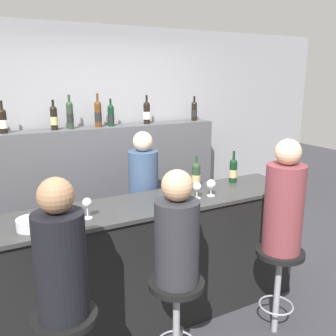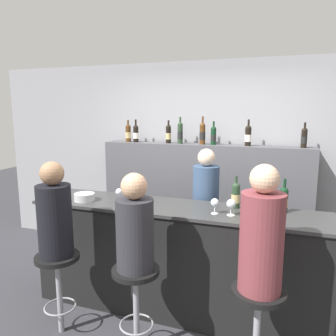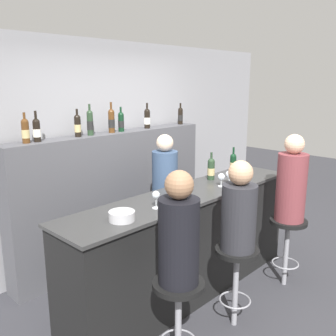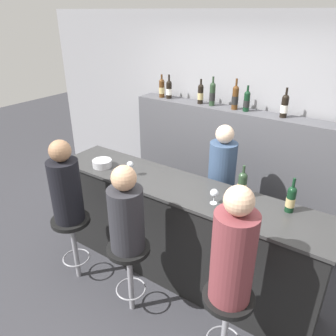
{
  "view_description": "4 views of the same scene",
  "coord_description": "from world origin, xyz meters",
  "px_view_note": "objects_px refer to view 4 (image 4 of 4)",
  "views": [
    {
      "loc": [
        -1.24,
        -2.33,
        2.08
      ],
      "look_at": [
        0.13,
        0.19,
        1.36
      ],
      "focal_mm": 40.0,
      "sensor_mm": 36.0,
      "label": 1
    },
    {
      "loc": [
        0.93,
        -2.57,
        1.97
      ],
      "look_at": [
        -0.04,
        0.21,
        1.45
      ],
      "focal_mm": 35.0,
      "sensor_mm": 36.0,
      "label": 2
    },
    {
      "loc": [
        -2.66,
        -1.99,
        2.14
      ],
      "look_at": [
        -0.23,
        0.34,
        1.35
      ],
      "focal_mm": 40.0,
      "sensor_mm": 36.0,
      "label": 3
    },
    {
      "loc": [
        1.45,
        -2.03,
        2.57
      ],
      "look_at": [
        -0.16,
        0.3,
        1.21
      ],
      "focal_mm": 35.0,
      "sensor_mm": 36.0,
      "label": 4
    }
  ],
  "objects_px": {
    "wine_bottle_backbar_1": "(169,89)",
    "guest_seated_middle": "(126,214)",
    "wine_bottle_backbar_3": "(212,94)",
    "wine_bottle_backbar_4": "(235,97)",
    "metal_bowl": "(102,163)",
    "bar_stool_middle": "(129,261)",
    "bar_stool_left": "(72,232)",
    "bar_stool_right": "(227,311)",
    "wine_bottle_backbar_0": "(162,88)",
    "wine_bottle_backbar_2": "(201,94)",
    "wine_bottle_backbar_5": "(247,101)",
    "guest_seated_right": "(233,252)",
    "wine_bottle_counter_1": "(291,199)",
    "wine_bottle_counter_0": "(242,184)",
    "bartender": "(220,199)",
    "wine_glass_1": "(214,193)",
    "guest_seated_left": "(65,186)",
    "wine_glass_2": "(230,198)",
    "wine_bottle_backbar_6": "(285,106)",
    "wine_glass_0": "(130,165)"
  },
  "relations": [
    {
      "from": "wine_bottle_backbar_0",
      "to": "wine_bottle_backbar_2",
      "type": "distance_m",
      "value": 0.58
    },
    {
      "from": "guest_seated_right",
      "to": "bar_stool_left",
      "type": "bearing_deg",
      "value": 180.0
    },
    {
      "from": "wine_bottle_backbar_1",
      "to": "bar_stool_right",
      "type": "xyz_separation_m",
      "value": [
        1.76,
        -1.81,
        -1.1
      ]
    },
    {
      "from": "wine_bottle_backbar_1",
      "to": "bar_stool_middle",
      "type": "bearing_deg",
      "value": -65.74
    },
    {
      "from": "wine_bottle_backbar_4",
      "to": "wine_bottle_backbar_5",
      "type": "height_order",
      "value": "wine_bottle_backbar_4"
    },
    {
      "from": "wine_glass_1",
      "to": "guest_seated_left",
      "type": "height_order",
      "value": "guest_seated_left"
    },
    {
      "from": "wine_glass_2",
      "to": "metal_bowl",
      "type": "bearing_deg",
      "value": -179.53
    },
    {
      "from": "metal_bowl",
      "to": "bar_stool_middle",
      "type": "height_order",
      "value": "metal_bowl"
    },
    {
      "from": "wine_bottle_counter_0",
      "to": "bartender",
      "type": "relative_size",
      "value": 0.19
    },
    {
      "from": "wine_bottle_backbar_5",
      "to": "bar_stool_left",
      "type": "xyz_separation_m",
      "value": [
        -0.98,
        -1.81,
        -1.1
      ]
    },
    {
      "from": "wine_bottle_backbar_4",
      "to": "guest_seated_left",
      "type": "relative_size",
      "value": 0.42
    },
    {
      "from": "bar_stool_middle",
      "to": "guest_seated_middle",
      "type": "height_order",
      "value": "guest_seated_middle"
    },
    {
      "from": "bar_stool_left",
      "to": "bartender",
      "type": "xyz_separation_m",
      "value": [
        1.05,
        1.16,
        0.17
      ]
    },
    {
      "from": "wine_bottle_backbar_3",
      "to": "bar_stool_middle",
      "type": "bearing_deg",
      "value": -83.84
    },
    {
      "from": "bar_stool_left",
      "to": "guest_seated_right",
      "type": "bearing_deg",
      "value": -0.0
    },
    {
      "from": "guest_seated_left",
      "to": "bar_stool_middle",
      "type": "bearing_deg",
      "value": 0.0
    },
    {
      "from": "wine_bottle_backbar_4",
      "to": "wine_bottle_backbar_5",
      "type": "relative_size",
      "value": 1.21
    },
    {
      "from": "wine_glass_0",
      "to": "bar_stool_left",
      "type": "bearing_deg",
      "value": -120.21
    },
    {
      "from": "wine_bottle_backbar_2",
      "to": "bar_stool_middle",
      "type": "height_order",
      "value": "wine_bottle_backbar_2"
    },
    {
      "from": "wine_bottle_backbar_1",
      "to": "guest_seated_middle",
      "type": "relative_size",
      "value": 0.39
    },
    {
      "from": "bartender",
      "to": "wine_bottle_backbar_1",
      "type": "bearing_deg",
      "value": 149.59
    },
    {
      "from": "guest_seated_middle",
      "to": "bar_stool_middle",
      "type": "bearing_deg",
      "value": 53.13
    },
    {
      "from": "bar_stool_left",
      "to": "bar_stool_right",
      "type": "height_order",
      "value": "same"
    },
    {
      "from": "bar_stool_middle",
      "to": "wine_bottle_backbar_3",
      "type": "bearing_deg",
      "value": 96.16
    },
    {
      "from": "wine_bottle_backbar_0",
      "to": "wine_bottle_backbar_1",
      "type": "xyz_separation_m",
      "value": [
        0.11,
        0.0,
        -0.0
      ]
    },
    {
      "from": "wine_bottle_backbar_0",
      "to": "guest_seated_left",
      "type": "xyz_separation_m",
      "value": [
        0.18,
        -1.81,
        -0.57
      ]
    },
    {
      "from": "wine_bottle_backbar_4",
      "to": "bar_stool_middle",
      "type": "bearing_deg",
      "value": -93.04
    },
    {
      "from": "wine_bottle_backbar_0",
      "to": "wine_bottle_backbar_3",
      "type": "distance_m",
      "value": 0.73
    },
    {
      "from": "metal_bowl",
      "to": "guest_seated_left",
      "type": "height_order",
      "value": "guest_seated_left"
    },
    {
      "from": "bar_stool_left",
      "to": "wine_bottle_backbar_5",
      "type": "bearing_deg",
      "value": 61.47
    },
    {
      "from": "wine_bottle_counter_0",
      "to": "wine_glass_2",
      "type": "distance_m",
      "value": 0.25
    },
    {
      "from": "wine_bottle_counter_0",
      "to": "wine_bottle_backbar_6",
      "type": "height_order",
      "value": "wine_bottle_backbar_6"
    },
    {
      "from": "wine_bottle_backbar_0",
      "to": "wine_bottle_backbar_2",
      "type": "xyz_separation_m",
      "value": [
        0.58,
        0.0,
        0.0
      ]
    },
    {
      "from": "wine_glass_1",
      "to": "guest_seated_right",
      "type": "height_order",
      "value": "guest_seated_right"
    },
    {
      "from": "wine_bottle_backbar_1",
      "to": "wine_bottle_backbar_2",
      "type": "distance_m",
      "value": 0.46
    },
    {
      "from": "metal_bowl",
      "to": "bar_stool_left",
      "type": "relative_size",
      "value": 0.28
    },
    {
      "from": "wine_glass_1",
      "to": "metal_bowl",
      "type": "bearing_deg",
      "value": -179.48
    },
    {
      "from": "wine_bottle_backbar_0",
      "to": "metal_bowl",
      "type": "xyz_separation_m",
      "value": [
        0.12,
        -1.27,
        -0.56
      ]
    },
    {
      "from": "wine_bottle_backbar_2",
      "to": "bartender",
      "type": "xyz_separation_m",
      "value": [
        0.65,
        -0.65,
        -0.94
      ]
    },
    {
      "from": "wine_glass_1",
      "to": "wine_bottle_backbar_6",
      "type": "bearing_deg",
      "value": 83.62
    },
    {
      "from": "wine_bottle_backbar_4",
      "to": "wine_bottle_backbar_1",
      "type": "bearing_deg",
      "value": 180.0
    },
    {
      "from": "wine_bottle_backbar_3",
      "to": "guest_seated_right",
      "type": "xyz_separation_m",
      "value": [
        1.14,
        -1.81,
        -0.56
      ]
    },
    {
      "from": "wine_bottle_backbar_2",
      "to": "bar_stool_left",
      "type": "height_order",
      "value": "wine_bottle_backbar_2"
    },
    {
      "from": "wine_bottle_backbar_2",
      "to": "guest_seated_middle",
      "type": "relative_size",
      "value": 0.38
    },
    {
      "from": "wine_bottle_backbar_2",
      "to": "guest_seated_left",
      "type": "height_order",
      "value": "wine_bottle_backbar_2"
    },
    {
      "from": "wine_bottle_counter_1",
      "to": "wine_bottle_backbar_5",
      "type": "relative_size",
      "value": 1.07
    },
    {
      "from": "wine_bottle_counter_1",
      "to": "wine_bottle_backbar_2",
      "type": "height_order",
      "value": "wine_bottle_backbar_2"
    },
    {
      "from": "wine_bottle_backbar_3",
      "to": "wine_bottle_backbar_4",
      "type": "height_order",
      "value": "wine_bottle_backbar_4"
    },
    {
      "from": "wine_glass_0",
      "to": "wine_bottle_backbar_3",
      "type": "bearing_deg",
      "value": 79.62
    },
    {
      "from": "wine_glass_2",
      "to": "bar_stool_right",
      "type": "distance_m",
      "value": 0.87
    }
  ]
}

